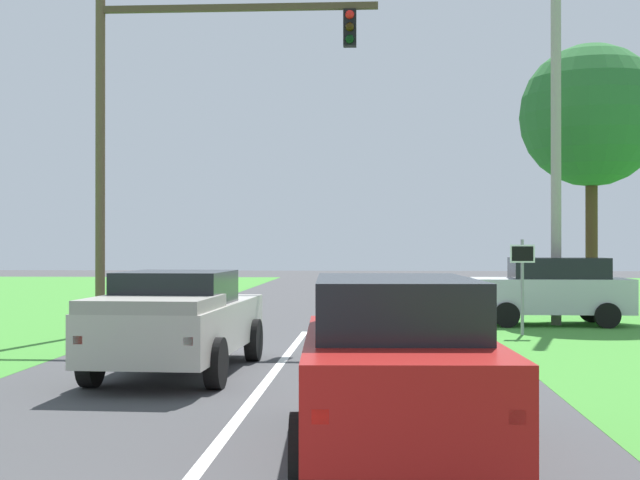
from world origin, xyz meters
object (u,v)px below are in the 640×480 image
object	(u,v)px
crossing_suv_far	(552,290)
oak_tree_right	(591,116)
pickup_truck_lead	(178,320)
traffic_light	(166,107)
keep_moving_sign	(522,274)
red_suv_near	(395,360)
utility_pole_right	(556,153)

from	to	relation	value
crossing_suv_far	oak_tree_right	bearing A→B (deg)	55.63
oak_tree_right	crossing_suv_far	size ratio (longest dim) A/B	1.94
pickup_truck_lead	traffic_light	world-z (taller)	traffic_light
keep_moving_sign	pickup_truck_lead	bearing A→B (deg)	-135.24
red_suv_near	utility_pole_right	distance (m)	16.54
pickup_truck_lead	crossing_suv_far	size ratio (longest dim) A/B	1.29
traffic_light	crossing_suv_far	size ratio (longest dim) A/B	2.04
pickup_truck_lead	utility_pole_right	size ratio (longest dim) A/B	0.58
crossing_suv_far	pickup_truck_lead	bearing A→B (deg)	-130.21
pickup_truck_lead	traffic_light	distance (m)	8.41
keep_moving_sign	crossing_suv_far	bearing A→B (deg)	65.79
red_suv_near	crossing_suv_far	xyz separation A→B (m)	(4.70, 15.35, -0.02)
traffic_light	red_suv_near	bearing A→B (deg)	-66.35
red_suv_near	keep_moving_sign	size ratio (longest dim) A/B	2.13
pickup_truck_lead	oak_tree_right	xyz separation A→B (m)	(9.94, 12.22, 5.17)
red_suv_near	crossing_suv_far	world-z (taller)	red_suv_near
pickup_truck_lead	oak_tree_right	bearing A→B (deg)	50.88
oak_tree_right	keep_moving_sign	bearing A→B (deg)	-119.12
pickup_truck_lead	keep_moving_sign	world-z (taller)	keep_moving_sign
pickup_truck_lead	red_suv_near	bearing A→B (deg)	-57.13
oak_tree_right	utility_pole_right	xyz separation A→B (m)	(-1.54, -2.40, -1.35)
crossing_suv_far	utility_pole_right	size ratio (longest dim) A/B	0.45
red_suv_near	crossing_suv_far	size ratio (longest dim) A/B	1.17
red_suv_near	crossing_suv_far	distance (m)	16.06
red_suv_near	oak_tree_right	xyz separation A→B (m)	(6.35, 17.77, 5.11)
oak_tree_right	red_suv_near	bearing A→B (deg)	-109.67
utility_pole_right	traffic_light	bearing A→B (deg)	-163.12
traffic_light	crossing_suv_far	distance (m)	11.52
oak_tree_right	crossing_suv_far	distance (m)	5.91
pickup_truck_lead	oak_tree_right	distance (m)	16.58
keep_moving_sign	oak_tree_right	xyz separation A→B (m)	(2.94, 5.28, 4.59)
traffic_light	utility_pole_right	bearing A→B (deg)	16.88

